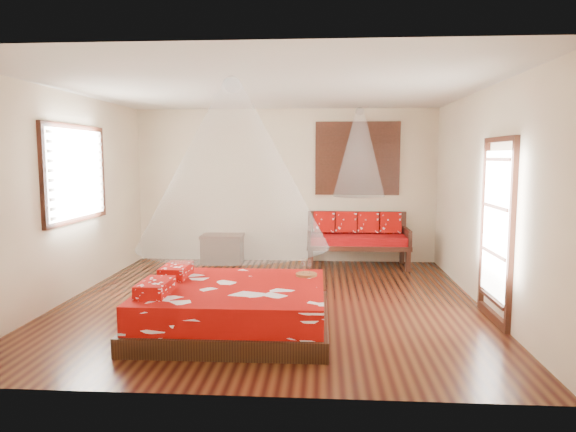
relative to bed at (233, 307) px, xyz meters
name	(u,v)px	position (x,y,z in m)	size (l,w,h in m)	color
room	(270,197)	(0.31, 1.14, 1.15)	(5.54, 5.54, 2.84)	black
bed	(233,307)	(0.00, 0.00, 0.00)	(2.10, 1.90, 0.64)	black
daybed	(357,237)	(1.62, 3.52, 0.27)	(1.78, 0.79, 0.94)	black
storage_chest	(223,249)	(-0.82, 3.59, 0.01)	(0.76, 0.56, 0.52)	black
shutter_panel	(357,158)	(1.62, 3.85, 1.65)	(1.52, 0.06, 1.32)	black
window_left	(76,174)	(-2.40, 1.34, 1.45)	(0.10, 1.74, 1.34)	black
glazed_door	(496,231)	(3.02, 0.54, 0.82)	(0.08, 1.02, 2.16)	black
wine_tray	(306,271)	(0.81, 0.53, 0.30)	(0.26, 0.26, 0.21)	brown
mosquito_net_main	(233,164)	(0.02, 0.00, 1.60)	(2.11, 2.11, 1.80)	white
mosquito_net_daybed	(359,153)	(1.62, 3.39, 1.75)	(0.89, 0.89, 1.50)	white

